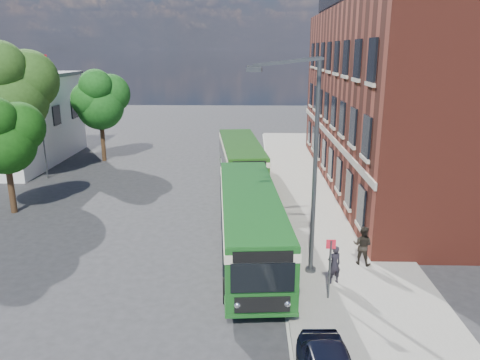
{
  "coord_description": "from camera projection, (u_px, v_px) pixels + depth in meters",
  "views": [
    {
      "loc": [
        2.65,
        -20.17,
        9.26
      ],
      "look_at": [
        2.02,
        5.0,
        2.2
      ],
      "focal_mm": 35.0,
      "sensor_mm": 36.0,
      "label": 1
    }
  ],
  "objects": [
    {
      "name": "ground",
      "position": [
        194.0,
        253.0,
        21.97
      ],
      "size": [
        120.0,
        120.0,
        0.0
      ],
      "primitive_type": "plane",
      "color": "#2B2B2E",
      "rests_on": "ground"
    },
    {
      "name": "pavement",
      "position": [
        320.0,
        200.0,
        29.49
      ],
      "size": [
        6.0,
        48.0,
        0.15
      ],
      "primitive_type": "cube",
      "color": "gray",
      "rests_on": "ground"
    },
    {
      "name": "flagpole",
      "position": [
        41.0,
        112.0,
        33.45
      ],
      "size": [
        0.95,
        0.1,
        9.0
      ],
      "color": "#3C3F42",
      "rests_on": "ground"
    },
    {
      "name": "tree_left",
      "position": [
        4.0,
        135.0,
        26.2
      ],
      "size": [
        4.03,
        3.83,
        6.81
      ],
      "color": "#342313",
      "rests_on": "ground"
    },
    {
      "name": "kerb_line",
      "position": [
        272.0,
        201.0,
        29.58
      ],
      "size": [
        0.12,
        48.0,
        0.01
      ],
      "primitive_type": "cube",
      "color": "beige",
      "rests_on": "ground"
    },
    {
      "name": "bus_stop_sign",
      "position": [
        330.0,
        265.0,
        17.39
      ],
      "size": [
        0.35,
        0.08,
        2.52
      ],
      "color": "#3C3F42",
      "rests_on": "ground"
    },
    {
      "name": "pedestrian_a",
      "position": [
        334.0,
        264.0,
        18.69
      ],
      "size": [
        0.69,
        0.57,
        1.6
      ],
      "primitive_type": "imported",
      "rotation": [
        0.0,
        0.0,
        3.51
      ],
      "color": "black",
      "rests_on": "pavement"
    },
    {
      "name": "white_building",
      "position": [
        3.0,
        119.0,
        38.74
      ],
      "size": [
        9.4,
        13.4,
        7.3
      ],
      "color": "white",
      "rests_on": "ground"
    },
    {
      "name": "brick_office",
      "position": [
        421.0,
        85.0,
        31.31
      ],
      "size": [
        12.1,
        26.0,
        14.2
      ],
      "color": "maroon",
      "rests_on": "ground"
    },
    {
      "name": "bus_rear",
      "position": [
        241.0,
        158.0,
        33.01
      ],
      "size": [
        3.77,
        11.06,
        3.02
      ],
      "color": "#205015",
      "rests_on": "ground"
    },
    {
      "name": "tree_right",
      "position": [
        100.0,
        99.0,
        38.8
      ],
      "size": [
        4.59,
        4.36,
        7.75
      ],
      "color": "#342313",
      "rests_on": "ground"
    },
    {
      "name": "street_lamp",
      "position": [
        306.0,
        165.0,
        18.64
      ],
      "size": [
        2.96,
        2.38,
        9.0
      ],
      "color": "#3C3F42",
      "rests_on": "ground"
    },
    {
      "name": "tree_mid",
      "position": [
        11.0,
        88.0,
        31.94
      ],
      "size": [
        5.84,
        5.55,
        9.86
      ],
      "color": "#342313",
      "rests_on": "ground"
    },
    {
      "name": "pedestrian_b",
      "position": [
        362.0,
        245.0,
        20.35
      ],
      "size": [
        1.06,
        0.98,
        1.74
      ],
      "primitive_type": "imported",
      "rotation": [
        0.0,
        0.0,
        2.65
      ],
      "color": "black",
      "rests_on": "pavement"
    },
    {
      "name": "bus_front",
      "position": [
        250.0,
        218.0,
        21.32
      ],
      "size": [
        3.45,
        12.31,
        3.02
      ],
      "color": "#18521B",
      "rests_on": "ground"
    }
  ]
}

